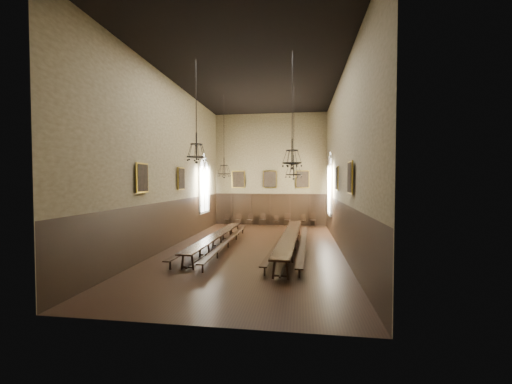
% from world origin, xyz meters
% --- Properties ---
extents(floor, '(9.00, 18.00, 0.02)m').
position_xyz_m(floor, '(0.00, 0.00, -0.01)').
color(floor, black).
rests_on(floor, ground).
extents(ceiling, '(9.00, 18.00, 0.02)m').
position_xyz_m(ceiling, '(0.00, 0.00, 9.01)').
color(ceiling, black).
rests_on(ceiling, ground).
extents(wall_back, '(9.00, 0.02, 9.00)m').
position_xyz_m(wall_back, '(0.00, 9.01, 4.50)').
color(wall_back, '#837350').
rests_on(wall_back, ground).
extents(wall_front, '(9.00, 0.02, 9.00)m').
position_xyz_m(wall_front, '(0.00, -9.01, 4.50)').
color(wall_front, '#837350').
rests_on(wall_front, ground).
extents(wall_left, '(0.02, 18.00, 9.00)m').
position_xyz_m(wall_left, '(-4.51, 0.00, 4.50)').
color(wall_left, '#837350').
rests_on(wall_left, ground).
extents(wall_right, '(0.02, 18.00, 9.00)m').
position_xyz_m(wall_right, '(4.51, 0.00, 4.50)').
color(wall_right, '#837350').
rests_on(wall_right, ground).
extents(wainscot_panelling, '(9.00, 18.00, 2.50)m').
position_xyz_m(wainscot_panelling, '(0.00, 0.00, 1.25)').
color(wainscot_panelling, black).
rests_on(wainscot_panelling, floor).
extents(table_left, '(0.83, 9.38, 0.73)m').
position_xyz_m(table_left, '(-1.95, -0.15, 0.37)').
color(table_left, black).
rests_on(table_left, floor).
extents(table_right, '(1.18, 10.75, 0.84)m').
position_xyz_m(table_right, '(1.92, -0.22, 0.42)').
color(table_right, black).
rests_on(table_right, floor).
extents(bench_left_outer, '(0.79, 9.84, 0.44)m').
position_xyz_m(bench_left_outer, '(-2.50, 0.09, 0.28)').
color(bench_left_outer, black).
rests_on(bench_left_outer, floor).
extents(bench_left_inner, '(0.44, 10.05, 0.45)m').
position_xyz_m(bench_left_inner, '(-1.37, -0.06, 0.29)').
color(bench_left_inner, black).
rests_on(bench_left_inner, floor).
extents(bench_right_inner, '(0.90, 10.06, 0.45)m').
position_xyz_m(bench_right_inner, '(1.39, -0.09, 0.29)').
color(bench_right_inner, black).
rests_on(bench_right_inner, floor).
extents(bench_right_outer, '(0.70, 10.18, 0.46)m').
position_xyz_m(bench_right_outer, '(2.59, -0.13, 0.29)').
color(bench_right_outer, black).
rests_on(bench_right_outer, floor).
extents(chair_0, '(0.40, 0.40, 0.87)m').
position_xyz_m(chair_0, '(-3.50, 8.57, 0.26)').
color(chair_0, black).
rests_on(chair_0, floor).
extents(chair_1, '(0.43, 0.43, 0.90)m').
position_xyz_m(chair_1, '(-2.54, 8.48, 0.27)').
color(chair_1, black).
rests_on(chair_1, floor).
extents(chair_2, '(0.50, 0.50, 0.91)m').
position_xyz_m(chair_2, '(-1.58, 8.53, 0.27)').
color(chair_2, black).
rests_on(chair_2, floor).
extents(chair_3, '(0.50, 0.50, 0.96)m').
position_xyz_m(chair_3, '(-0.57, 8.56, 0.29)').
color(chair_3, black).
rests_on(chair_3, floor).
extents(chair_4, '(0.43, 0.43, 0.86)m').
position_xyz_m(chair_4, '(0.55, 8.50, 0.26)').
color(chair_4, black).
rests_on(chair_4, floor).
extents(chair_5, '(0.48, 0.48, 0.97)m').
position_xyz_m(chair_5, '(1.40, 8.60, 0.29)').
color(chair_5, black).
rests_on(chair_5, floor).
extents(chair_6, '(0.51, 0.51, 0.94)m').
position_xyz_m(chair_6, '(2.60, 8.59, 0.28)').
color(chair_6, black).
rests_on(chair_6, floor).
extents(chair_7, '(0.50, 0.50, 1.04)m').
position_xyz_m(chair_7, '(3.40, 8.55, 0.31)').
color(chair_7, black).
rests_on(chair_7, floor).
extents(chandelier_back_left, '(0.83, 0.83, 5.14)m').
position_xyz_m(chandelier_back_left, '(-2.33, 2.99, 4.36)').
color(chandelier_back_left, black).
rests_on(chandelier_back_left, ceiling).
extents(chandelier_back_right, '(0.93, 0.93, 5.23)m').
position_xyz_m(chandelier_back_right, '(2.04, 2.01, 4.25)').
color(chandelier_back_right, black).
rests_on(chandelier_back_right, ceiling).
extents(chandelier_front_left, '(0.88, 0.88, 4.51)m').
position_xyz_m(chandelier_front_left, '(-2.22, -2.64, 4.94)').
color(chandelier_front_left, black).
rests_on(chandelier_front_left, ceiling).
extents(chandelier_front_right, '(0.82, 0.82, 4.82)m').
position_xyz_m(chandelier_front_right, '(2.07, -2.96, 4.65)').
color(chandelier_front_right, black).
rests_on(chandelier_front_right, ceiling).
extents(portrait_back_0, '(1.10, 0.12, 1.40)m').
position_xyz_m(portrait_back_0, '(-2.60, 8.88, 3.70)').
color(portrait_back_0, '#A78528').
rests_on(portrait_back_0, wall_back).
extents(portrait_back_1, '(1.10, 0.12, 1.40)m').
position_xyz_m(portrait_back_1, '(0.00, 8.88, 3.70)').
color(portrait_back_1, '#A78528').
rests_on(portrait_back_1, wall_back).
extents(portrait_back_2, '(1.10, 0.12, 1.40)m').
position_xyz_m(portrait_back_2, '(2.60, 8.88, 3.70)').
color(portrait_back_2, '#A78528').
rests_on(portrait_back_2, wall_back).
extents(portrait_left_0, '(0.12, 1.00, 1.30)m').
position_xyz_m(portrait_left_0, '(-4.38, 1.00, 3.70)').
color(portrait_left_0, '#A78528').
rests_on(portrait_left_0, wall_left).
extents(portrait_left_1, '(0.12, 1.00, 1.30)m').
position_xyz_m(portrait_left_1, '(-4.38, -3.50, 3.70)').
color(portrait_left_1, '#A78528').
rests_on(portrait_left_1, wall_left).
extents(portrait_right_0, '(0.12, 1.00, 1.30)m').
position_xyz_m(portrait_right_0, '(4.38, 1.00, 3.70)').
color(portrait_right_0, '#A78528').
rests_on(portrait_right_0, wall_right).
extents(portrait_right_1, '(0.12, 1.00, 1.30)m').
position_xyz_m(portrait_right_1, '(4.38, -3.50, 3.70)').
color(portrait_right_1, '#A78528').
rests_on(portrait_right_1, wall_right).
extents(window_right, '(0.20, 2.20, 4.60)m').
position_xyz_m(window_right, '(4.43, 5.50, 3.40)').
color(window_right, white).
rests_on(window_right, wall_right).
extents(window_left, '(0.20, 2.20, 4.60)m').
position_xyz_m(window_left, '(-4.43, 5.50, 3.40)').
color(window_left, white).
rests_on(window_left, wall_left).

